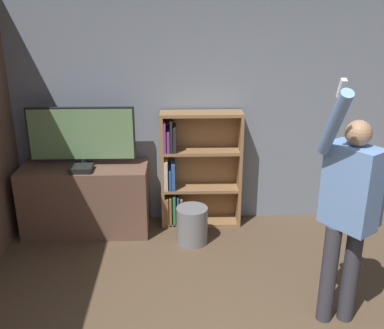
# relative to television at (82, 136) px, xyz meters

# --- Properties ---
(wall_back) EXTENTS (6.81, 0.06, 2.70)m
(wall_back) POSITION_rel_television_xyz_m (1.59, 0.28, 0.21)
(wall_back) COLOR gray
(wall_back) RESTS_ON ground_plane
(tv_ledge) EXTENTS (1.41, 0.55, 0.79)m
(tv_ledge) POSITION_rel_television_xyz_m (-0.00, -0.05, -0.74)
(tv_ledge) COLOR brown
(tv_ledge) RESTS_ON ground_plane
(television) EXTENTS (1.17, 0.22, 0.66)m
(television) POSITION_rel_television_xyz_m (0.00, 0.00, 0.00)
(television) COLOR black
(television) RESTS_ON tv_ledge
(game_console) EXTENTS (0.23, 0.22, 0.06)m
(game_console) POSITION_rel_television_xyz_m (0.01, -0.19, -0.32)
(game_console) COLOR black
(game_console) RESTS_ON tv_ledge
(bookshelf) EXTENTS (0.93, 0.28, 1.37)m
(bookshelf) POSITION_rel_television_xyz_m (1.23, 0.11, -0.48)
(bookshelf) COLOR #997047
(bookshelf) RESTS_ON ground_plane
(person) EXTENTS (0.55, 0.56, 2.07)m
(person) POSITION_rel_television_xyz_m (2.37, -1.68, -0.09)
(person) COLOR #383842
(person) RESTS_ON ground_plane
(waste_bin) EXTENTS (0.34, 0.34, 0.42)m
(waste_bin) POSITION_rel_television_xyz_m (1.20, -0.37, -0.93)
(waste_bin) COLOR gray
(waste_bin) RESTS_ON ground_plane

